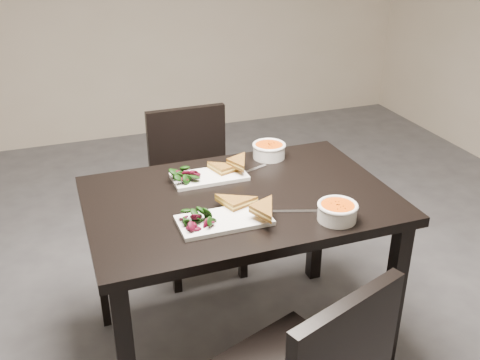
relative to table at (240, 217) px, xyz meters
The scene contains 13 objects.
ground 0.69m from the table, 89.92° to the left, with size 5.00×5.00×0.00m, color #47474C.
table is the anchor object (origin of this frame).
chair_far 0.74m from the table, 89.82° to the left, with size 0.42×0.42×0.85m.
plate_near 0.24m from the table, 125.56° to the right, with size 0.34×0.17×0.02m, color white.
sandwich_near 0.22m from the table, 110.48° to the right, with size 0.17×0.13×0.05m, color #9B6B20, non-canonical shape.
salad_near 0.32m from the table, 142.22° to the right, with size 0.10×0.09×0.05m, color black, non-canonical shape.
soup_bowl_near 0.42m from the table, 47.82° to the right, with size 0.15×0.15×0.07m.
cutlery_near 0.27m from the table, 50.94° to the right, with size 0.18×0.02×0.00m, color silver.
plate_far 0.23m from the table, 109.37° to the left, with size 0.31×0.16×0.02m, color white.
sandwich_far 0.23m from the table, 90.87° to the left, with size 0.16×0.12×0.05m, color #9B6B20, non-canonical shape.
salad_far 0.29m from the table, 131.06° to the left, with size 0.10×0.09×0.04m, color black, non-canonical shape.
soup_bowl_far 0.42m from the table, 50.76° to the left, with size 0.15×0.15×0.07m.
cutlery_far 0.26m from the table, 59.00° to the left, with size 0.18×0.02×0.00m, color silver.
Camera 1 is at (-0.65, -2.04, 1.76)m, focal length 40.94 mm.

